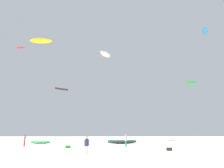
# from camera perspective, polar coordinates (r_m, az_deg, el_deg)

# --- Properties ---
(ground_plane) EXTENTS (120.00, 120.00, 0.00)m
(ground_plane) POSITION_cam_1_polar(r_m,az_deg,el_deg) (14.22, 0.70, -20.23)
(ground_plane) COLOR beige
(person_foreground) EXTENTS (0.51, 0.35, 1.55)m
(person_foreground) POSITION_cam_1_polar(r_m,az_deg,el_deg) (19.60, -6.53, -15.15)
(person_foreground) COLOR silver
(person_foreground) RESTS_ON ground
(person_midground) EXTENTS (0.35, 0.49, 1.55)m
(person_midground) POSITION_cam_1_polar(r_m,az_deg,el_deg) (28.89, 3.59, -14.08)
(person_midground) COLOR teal
(person_midground) RESTS_ON ground
(person_left) EXTENTS (0.35, 0.45, 1.54)m
(person_left) POSITION_cam_1_polar(r_m,az_deg,el_deg) (31.54, -21.58, -13.12)
(person_left) COLOR #B21E23
(person_left) RESTS_ON ground
(kite_grounded_near) EXTENTS (4.95, 2.02, 0.59)m
(kite_grounded_near) POSITION_cam_1_polar(r_m,az_deg,el_deg) (35.64, 2.61, -14.65)
(kite_grounded_near) COLOR #2D2D33
(kite_grounded_near) RESTS_ON ground
(kite_grounded_mid) EXTENTS (3.20, 0.94, 0.39)m
(kite_grounded_mid) POSITION_cam_1_polar(r_m,az_deg,el_deg) (37.49, -17.93, -14.11)
(kite_grounded_mid) COLOR green
(kite_grounded_mid) RESTS_ON ground
(cooler_box) EXTENTS (0.56, 0.36, 0.32)m
(cooler_box) POSITION_cam_1_polar(r_m,az_deg,el_deg) (24.51, 14.50, -15.92)
(cooler_box) COLOR #2D2D33
(cooler_box) RESTS_ON ground
(gear_bag) EXTENTS (0.56, 0.36, 0.32)m
(gear_bag) POSITION_cam_1_polar(r_m,az_deg,el_deg) (27.45, -11.23, -15.57)
(gear_bag) COLOR green
(gear_bag) RESTS_ON ground
(kite_aloft_0) EXTENTS (3.09, 4.20, 1.07)m
(kite_aloft_0) POSITION_cam_1_polar(r_m,az_deg,el_deg) (51.26, -1.71, 7.69)
(kite_aloft_0) COLOR white
(kite_aloft_2) EXTENTS (3.71, 1.12, 0.91)m
(kite_aloft_2) POSITION_cam_1_polar(r_m,az_deg,el_deg) (39.39, -17.84, 10.57)
(kite_aloft_2) COLOR yellow
(kite_aloft_3) EXTENTS (2.14, 3.29, 0.43)m
(kite_aloft_3) POSITION_cam_1_polar(r_m,az_deg,el_deg) (44.04, 22.81, 12.53)
(kite_aloft_3) COLOR blue
(kite_aloft_4) EXTENTS (3.43, 1.71, 0.35)m
(kite_aloft_4) POSITION_cam_1_polar(r_m,az_deg,el_deg) (59.88, -17.14, 10.94)
(kite_aloft_4) COLOR blue
(kite_aloft_6) EXTENTS (3.07, 1.31, 0.71)m
(kite_aloft_6) POSITION_cam_1_polar(r_m,az_deg,el_deg) (52.37, 19.58, 0.24)
(kite_aloft_6) COLOR green
(kite_aloft_7) EXTENTS (3.34, 3.16, 0.75)m
(kite_aloft_7) POSITION_cam_1_polar(r_m,az_deg,el_deg) (51.49, -12.85, -1.29)
(kite_aloft_7) COLOR #2D2D33
(kite_aloft_8) EXTENTS (2.12, 0.89, 0.27)m
(kite_aloft_8) POSITION_cam_1_polar(r_m,az_deg,el_deg) (47.85, -22.57, 8.66)
(kite_aloft_8) COLOR red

